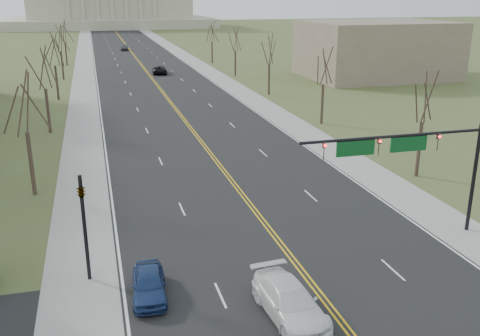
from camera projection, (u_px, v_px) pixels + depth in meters
road at (139, 62)px, 120.44m from camera, size 20.00×380.00×0.01m
cross_road at (343, 324)px, 25.17m from camera, size 120.00×14.00×0.01m
sidewalk_left at (84, 64)px, 117.41m from camera, size 4.00×380.00×0.03m
sidewalk_right at (192, 60)px, 123.46m from camera, size 4.00×380.00×0.03m
center_line at (139, 62)px, 120.44m from camera, size 0.42×380.00×0.01m
edge_line_left at (95, 64)px, 117.97m from camera, size 0.15×380.00×0.01m
edge_line_right at (182, 61)px, 122.91m from camera, size 0.15×380.00×0.01m
signal_mast at (407, 152)px, 32.12m from camera, size 12.12×0.44×7.20m
signal_left at (84, 216)px, 27.99m from camera, size 0.32×0.36×6.00m
tree_r_0 at (424, 100)px, 43.53m from camera, size 3.74×3.74×8.50m
tree_l_0 at (24, 106)px, 39.26m from camera, size 3.96×3.96×9.00m
tree_r_1 at (324, 68)px, 61.85m from camera, size 3.74×3.74×8.50m
tree_l_1 at (43, 70)px, 57.58m from camera, size 3.96×3.96×9.00m
tree_r_2 at (269, 51)px, 80.17m from camera, size 3.74×3.74×8.50m
tree_l_2 at (54, 51)px, 75.90m from camera, size 3.96×3.96×9.00m
tree_r_3 at (235, 40)px, 98.49m from camera, size 3.74×3.74×8.50m
tree_l_3 at (60, 40)px, 94.22m from camera, size 3.96×3.96×9.00m
tree_r_4 at (212, 33)px, 116.81m from camera, size 3.74×3.74×8.50m
tree_l_4 at (64, 32)px, 112.54m from camera, size 3.96×3.96×9.00m
bldg_right_mass at (376, 49)px, 97.82m from camera, size 25.00×20.00×10.00m
car_sb_inner_second at (290, 302)px, 25.51m from camera, size 2.75×5.79×1.63m
car_sb_outer_second at (149, 284)px, 27.26m from camera, size 2.01×4.34×1.44m
car_far_nb at (159, 70)px, 102.88m from camera, size 3.07×5.84×1.57m
car_far_sb at (125, 47)px, 144.66m from camera, size 2.38×4.92×1.62m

